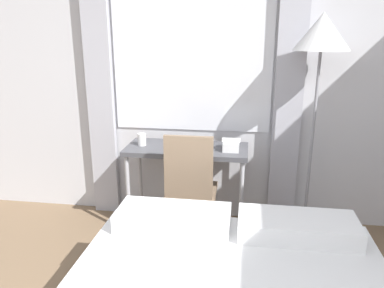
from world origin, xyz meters
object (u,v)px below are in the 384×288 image
at_px(desk_chair, 191,184).
at_px(mug, 142,140).
at_px(book, 181,146).
at_px(telephone, 231,145).
at_px(desk, 187,156).
at_px(standing_lamp, 321,46).

relative_size(desk_chair, mug, 9.19).
xyz_separation_m(book, mug, (-0.34, 0.01, 0.04)).
bearing_deg(mug, telephone, -1.85).
bearing_deg(desk, desk_chair, -73.87).
bearing_deg(desk_chair, mug, 154.14).
xyz_separation_m(telephone, mug, (-0.77, 0.02, 0.01)).
relative_size(telephone, book, 0.65).
distance_m(desk_chair, book, 0.35).
distance_m(desk, standing_lamp, 1.39).
height_order(standing_lamp, book, standing_lamp).
xyz_separation_m(desk_chair, mug, (-0.46, 0.22, 0.30)).
relative_size(telephone, mug, 1.59).
bearing_deg(book, desk_chair, -62.12).
bearing_deg(telephone, mug, 178.15).
bearing_deg(book, desk, 18.15).
bearing_deg(telephone, desk, 175.13).
bearing_deg(mug, standing_lamp, 0.76).
bearing_deg(standing_lamp, mug, -179.24).
distance_m(desk, mug, 0.42).
distance_m(telephone, book, 0.43).
height_order(book, mug, mug).
xyz_separation_m(desk, book, (-0.05, -0.02, 0.10)).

